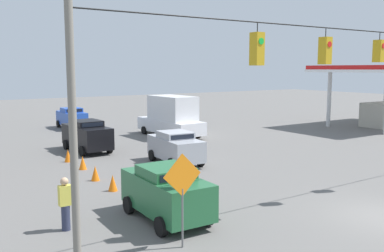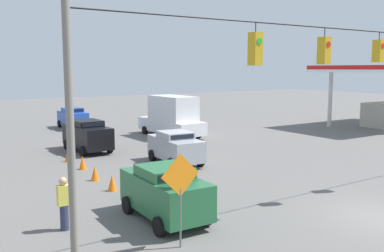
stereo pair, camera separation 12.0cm
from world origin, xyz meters
name	(u,v)px [view 2 (the right image)]	position (x,y,z in m)	size (l,w,h in m)	color
overhead_signal_span	(350,85)	(0.06, -1.72, 4.68)	(21.56, 0.38, 7.13)	slate
sedan_black_withflow_far	(87,135)	(4.54, -17.94, 1.05)	(2.12, 4.44, 2.01)	black
box_truck_white_oncoming_deep	(172,117)	(-3.16, -20.23, 1.56)	(2.76, 6.50, 3.18)	silver
sedan_silver_withflow_mid	(175,147)	(1.69, -11.70, 0.95)	(2.25, 4.17, 1.82)	#A8AAB2
sedan_green_parked_shoulder	(165,192)	(6.64, -4.24, 1.00)	(2.05, 3.97, 1.91)	#236038
sedan_blue_withflow_deep	(73,118)	(1.89, -29.10, 0.96)	(1.96, 3.89, 1.83)	#234CB2
traffic_cone_nearest	(172,212)	(6.57, -3.87, 0.36)	(0.41, 0.41, 0.71)	orange
traffic_cone_second	(143,196)	(6.57, -6.06, 0.36)	(0.41, 0.41, 0.71)	orange
traffic_cone_third	(112,183)	(6.79, -8.59, 0.36)	(0.41, 0.41, 0.71)	orange
traffic_cone_fourth	(95,173)	(6.80, -10.66, 0.36)	(0.41, 0.41, 0.71)	orange
traffic_cone_fifth	(83,163)	(6.51, -13.21, 0.36)	(0.41, 0.41, 0.71)	orange
traffic_cone_farthest	(68,156)	(6.58, -15.47, 0.36)	(0.41, 0.41, 0.71)	orange
work_zone_sign	(180,182)	(7.45, -1.89, 1.99)	(1.27, 0.06, 2.84)	slate
pedestrian	(64,203)	(9.91, -5.17, 0.90)	(0.40, 0.28, 1.78)	#2D334C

